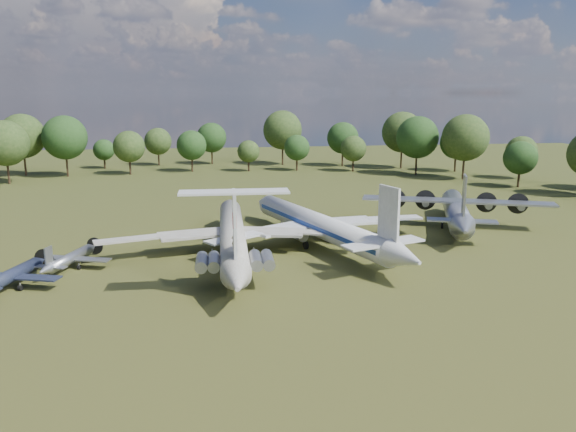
{
  "coord_description": "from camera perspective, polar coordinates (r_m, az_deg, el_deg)",
  "views": [
    {
      "loc": [
        -2.51,
        -72.51,
        21.02
      ],
      "look_at": [
        8.31,
        -0.42,
        5.0
      ],
      "focal_mm": 35.0,
      "sensor_mm": 36.0,
      "label": 1
    }
  ],
  "objects": [
    {
      "name": "small_prop_northwest",
      "position": [
        73.67,
        -21.22,
        -4.26
      ],
      "size": [
        13.48,
        15.66,
        1.94
      ],
      "primitive_type": null,
      "rotation": [
        0.0,
        0.0,
        -0.33
      ],
      "color": "#A5A8AD",
      "rests_on": "ground"
    },
    {
      "name": "person_on_il62",
      "position": [
        60.76,
        -5.46,
        -2.54
      ],
      "size": [
        0.8,
        0.69,
        1.86
      ],
      "primitive_type": "imported",
      "rotation": [
        0.0,
        0.0,
        2.71
      ],
      "color": "olive",
      "rests_on": "il62_airliner"
    },
    {
      "name": "small_prop_west",
      "position": [
        68.73,
        -26.42,
        -5.8
      ],
      "size": [
        14.93,
        17.52,
        2.19
      ],
      "primitive_type": null,
      "rotation": [
        0.0,
        0.0,
        -0.31
      ],
      "color": "#161D32",
      "rests_on": "ground"
    },
    {
      "name": "tu104_jet",
      "position": [
        78.89,
        3.16,
        -1.38
      ],
      "size": [
        46.71,
        53.79,
        4.53
      ],
      "primitive_type": null,
      "rotation": [
        0.0,
        0.0,
        0.33
      ],
      "color": "silver",
      "rests_on": "ground"
    },
    {
      "name": "ground",
      "position": [
        75.53,
        -6.31,
        -3.84
      ],
      "size": [
        300.0,
        300.0,
        0.0
      ],
      "primitive_type": "plane",
      "color": "#233712",
      "rests_on": "ground"
    },
    {
      "name": "il62_airliner",
      "position": [
        73.71,
        -5.65,
        -2.42
      ],
      "size": [
        36.58,
        46.8,
        4.49
      ],
      "primitive_type": null,
      "rotation": [
        0.0,
        0.0,
        -0.03
      ],
      "color": "silver",
      "rests_on": "ground"
    },
    {
      "name": "an12_transport",
      "position": [
        92.77,
        16.71,
        0.14
      ],
      "size": [
        39.48,
        41.49,
        4.35
      ],
      "primitive_type": null,
      "rotation": [
        0.0,
        0.0,
        -0.37
      ],
      "color": "#9B9DA3",
      "rests_on": "ground"
    }
  ]
}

